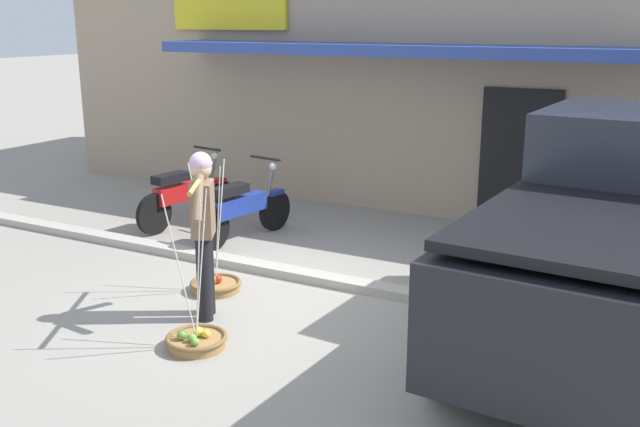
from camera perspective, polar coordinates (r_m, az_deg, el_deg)
The scene contains 10 objects.
ground_plane at distance 7.75m, azimuth -3.41°, elevation -6.92°, with size 90.00×90.00×0.00m, color gray.
sidewalk_curb at distance 8.30m, azimuth -0.88°, elevation -5.01°, with size 20.00×0.24×0.10m, color #AEA89C.
fruit_vendor at distance 7.11m, azimuth -9.29°, elevation -0.85°, with size 0.73×1.26×1.70m.
fruit_basket_left_side at distance 8.06m, azimuth -8.31°, elevation -5.60°, with size 0.57×0.57×1.45m.
fruit_basket_right_side at distance 6.76m, azimuth -9.82°, elevation -9.86°, with size 0.57×0.57×1.45m.
motorcycle_nearest_shop at distance 10.57m, azimuth -10.72°, elevation 1.45°, with size 0.54×1.81×1.09m.
motorcycle_second_in_row at distance 9.70m, azimuth -6.19°, elevation 0.40°, with size 0.54×1.81×1.09m.
parked_truck at distance 6.99m, azimuth 22.95°, elevation -1.69°, with size 2.38×4.81×2.10m.
storefront_building at distance 13.30m, azimuth 10.05°, elevation 11.47°, with size 13.00×6.00×4.20m.
wooden_crate at distance 8.66m, azimuth 15.69°, elevation -3.96°, with size 0.44×0.36×0.32m, color olive.
Camera 1 is at (3.80, -6.10, 2.92)m, focal length 40.17 mm.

